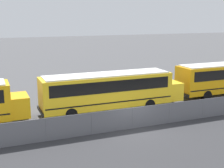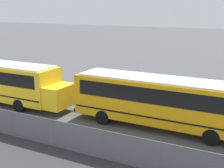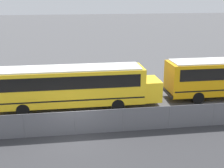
{
  "view_description": "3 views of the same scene",
  "coord_description": "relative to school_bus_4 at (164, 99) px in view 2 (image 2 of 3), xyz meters",
  "views": [
    {
      "loc": [
        -9.23,
        -18.8,
        7.83
      ],
      "look_at": [
        0.77,
        5.7,
        2.01
      ],
      "focal_mm": 50.0,
      "sensor_mm": 36.0,
      "label": 1
    },
    {
      "loc": [
        19.15,
        -12.39,
        7.41
      ],
      "look_at": [
        9.54,
        5.87,
        2.27
      ],
      "focal_mm": 50.0,
      "sensor_mm": 36.0,
      "label": 2
    },
    {
      "loc": [
        -0.36,
        -17.78,
        8.61
      ],
      "look_at": [
        2.97,
        4.3,
        1.86
      ],
      "focal_mm": 50.0,
      "sensor_mm": 36.0,
      "label": 3
    }
  ],
  "objects": [
    {
      "name": "school_bus_4",
      "position": [
        0.0,
        0.0,
        0.0
      ],
      "size": [
        12.38,
        2.57,
        3.18
      ],
      "color": "orange",
      "rests_on": "ground_plane"
    }
  ]
}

